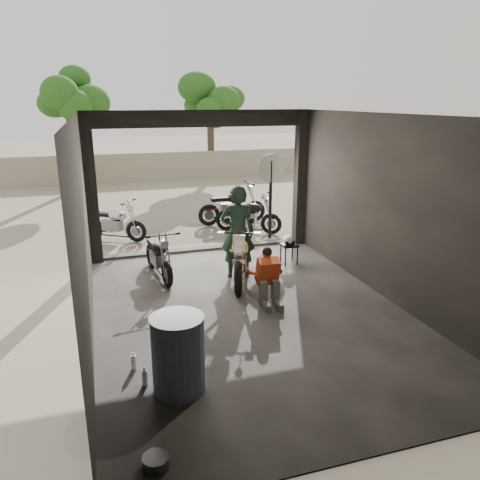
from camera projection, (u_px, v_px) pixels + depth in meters
ground at (250, 313)px, 7.81m from camera, size 80.00×80.00×0.00m
garage at (240, 231)px, 7.94m from camera, size 7.00×7.13×3.20m
boundary_wall at (149, 166)px, 20.43m from camera, size 18.00×0.30×1.20m
tree_left at (66, 83)px, 17.23m from camera, size 2.20×2.20×5.60m
tree_right at (210, 96)px, 20.37m from camera, size 2.20×2.20×5.00m
main_bike at (240, 253)px, 8.96m from camera, size 1.28×1.89×1.17m
left_bike at (158, 253)px, 9.24m from camera, size 0.80×1.55×1.00m
outside_bike_a at (114, 220)px, 11.68m from camera, size 1.63×1.35×1.03m
outside_bike_b at (232, 204)px, 13.21m from camera, size 1.77×0.79×1.17m
outside_bike_c at (248, 213)px, 12.35m from camera, size 1.68×1.42×1.07m
rider at (238, 232)px, 9.11m from camera, size 0.77×0.61×1.86m
mechanic at (269, 280)px, 7.91m from camera, size 0.54×0.70×0.98m
stool at (289, 247)px, 9.99m from camera, size 0.33×0.33×0.46m
helmet at (288, 240)px, 9.88m from camera, size 0.24×0.25×0.21m
oil_drum at (178, 355)px, 5.57m from camera, size 0.74×0.74×0.98m
sign_post at (271, 183)px, 11.59m from camera, size 0.72×0.08×2.15m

